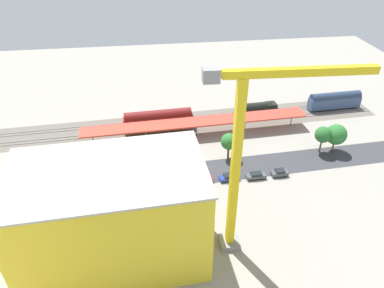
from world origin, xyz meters
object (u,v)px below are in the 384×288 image
(tower_crane, at_px, (247,154))
(parked_car_2, at_px, (229,177))
(freight_coach_far, at_px, (158,120))
(street_tree_1, at_px, (229,142))
(parked_car_0, at_px, (279,173))
(street_tree_4, at_px, (117,150))
(passenger_coach, at_px, (335,100))
(parked_car_1, at_px, (256,176))
(street_tree_3, at_px, (336,134))
(street_tree_2, at_px, (38,158))
(construction_building, at_px, (113,216))
(traffic_light, at_px, (141,152))
(locomotive, at_px, (258,109))
(parked_car_3, at_px, (204,179))
(parked_car_5, at_px, (149,184))
(box_truck_0, at_px, (183,193))
(street_tree_0, at_px, (323,135))
(box_truck_1, at_px, (115,191))
(platform_canopy_near, at_px, (196,122))
(parked_car_4, at_px, (176,181))

(tower_crane, bearing_deg, parked_car_2, -97.59)
(freight_coach_far, distance_m, street_tree_1, 23.86)
(parked_car_0, height_order, street_tree_4, street_tree_4)
(passenger_coach, bearing_deg, parked_car_1, 41.85)
(street_tree_3, bearing_deg, street_tree_2, 0.31)
(parked_car_0, relative_size, construction_building, 0.13)
(traffic_light, bearing_deg, construction_building, 79.54)
(locomotive, bearing_deg, street_tree_3, 121.74)
(street_tree_1, bearing_deg, parked_car_3, 48.37)
(street_tree_1, xyz_separation_m, street_tree_4, (27.76, -0.59, -0.23))
(parked_car_5, bearing_deg, passenger_coach, -153.03)
(parked_car_3, relative_size, box_truck_0, 0.40)
(parked_car_0, height_order, street_tree_0, street_tree_0)
(locomotive, relative_size, box_truck_1, 1.71)
(passenger_coach, xyz_separation_m, parked_car_3, (46.96, 30.42, -2.24))
(street_tree_3, bearing_deg, parked_car_0, 25.30)
(locomotive, xyz_separation_m, traffic_light, (36.31, 22.35, 2.43))
(passenger_coach, bearing_deg, parked_car_0, 46.97)
(platform_canopy_near, height_order, street_tree_2, street_tree_2)
(tower_crane, bearing_deg, platform_canopy_near, -86.81)
(construction_building, height_order, street_tree_0, construction_building)
(parked_car_0, height_order, street_tree_3, street_tree_3)
(street_tree_1, bearing_deg, freight_coach_far, -44.88)
(passenger_coach, xyz_separation_m, parked_car_0, (28.64, 30.68, -2.25))
(parked_car_5, xyz_separation_m, construction_building, (6.39, 18.52, 8.81))
(locomotive, xyz_separation_m, box_truck_1, (42.35, 33.11, -0.10))
(platform_canopy_near, distance_m, tower_crane, 43.46)
(passenger_coach, height_order, traffic_light, traffic_light)
(locomotive, height_order, construction_building, construction_building)
(construction_building, relative_size, street_tree_1, 4.42)
(street_tree_0, bearing_deg, parked_car_4, 11.46)
(freight_coach_far, relative_size, parked_car_1, 4.24)
(parked_car_5, relative_size, street_tree_1, 0.66)
(street_tree_0, relative_size, traffic_light, 1.16)
(parked_car_3, bearing_deg, box_truck_0, 42.55)
(street_tree_0, bearing_deg, street_tree_4, -1.43)
(platform_canopy_near, bearing_deg, box_truck_1, 47.30)
(platform_canopy_near, height_order, passenger_coach, passenger_coach)
(parked_car_5, bearing_deg, box_truck_0, 143.92)
(locomotive, bearing_deg, parked_car_0, 83.18)
(street_tree_1, distance_m, street_tree_2, 45.82)
(passenger_coach, bearing_deg, street_tree_3, 63.59)
(passenger_coach, height_order, parked_car_5, passenger_coach)
(box_truck_0, distance_m, street_tree_4, 20.64)
(locomotive, height_order, box_truck_0, locomotive)
(box_truck_0, bearing_deg, platform_canopy_near, -104.91)
(parked_car_0, height_order, parked_car_1, parked_car_0)
(parked_car_0, bearing_deg, parked_car_1, 2.56)
(platform_canopy_near, bearing_deg, passenger_coach, -167.98)
(parked_car_0, bearing_deg, freight_coach_far, -43.02)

